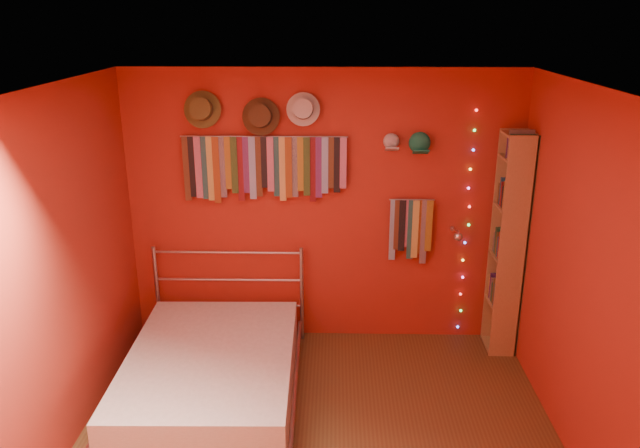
# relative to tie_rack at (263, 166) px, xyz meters

# --- Properties ---
(back_wall) EXTENTS (3.50, 0.02, 2.50)m
(back_wall) POSITION_rel_tie_rack_xyz_m (0.53, 0.07, -0.42)
(back_wall) COLOR #A31A1A
(back_wall) RESTS_ON ground
(right_wall) EXTENTS (0.02, 3.50, 2.50)m
(right_wall) POSITION_rel_tie_rack_xyz_m (2.28, -1.68, -0.42)
(right_wall) COLOR #A31A1A
(right_wall) RESTS_ON ground
(left_wall) EXTENTS (0.02, 3.50, 2.50)m
(left_wall) POSITION_rel_tie_rack_xyz_m (-1.22, -1.68, -0.42)
(left_wall) COLOR #A31A1A
(left_wall) RESTS_ON ground
(ceiling) EXTENTS (3.50, 3.50, 0.02)m
(ceiling) POSITION_rel_tie_rack_xyz_m (0.53, -1.68, 0.83)
(ceiling) COLOR white
(ceiling) RESTS_ON back_wall
(tie_rack) EXTENTS (1.45, 0.03, 0.60)m
(tie_rack) POSITION_rel_tie_rack_xyz_m (0.00, 0.00, 0.00)
(tie_rack) COLOR #A8A8AD
(tie_rack) RESTS_ON back_wall
(small_tie_rack) EXTENTS (0.40, 0.03, 0.61)m
(small_tie_rack) POSITION_rel_tie_rack_xyz_m (1.31, -0.00, -0.55)
(small_tie_rack) COLOR #A8A8AD
(small_tie_rack) RESTS_ON back_wall
(fedora_olive) EXTENTS (0.32, 0.17, 0.31)m
(fedora_olive) POSITION_rel_tie_rack_xyz_m (-0.50, -0.03, 0.49)
(fedora_olive) COLOR brown
(fedora_olive) RESTS_ON back_wall
(fedora_brown) EXTENTS (0.32, 0.17, 0.32)m
(fedora_brown) POSITION_rel_tie_rack_xyz_m (-0.00, -0.03, 0.44)
(fedora_brown) COLOR #4B321A
(fedora_brown) RESTS_ON back_wall
(fedora_white) EXTENTS (0.28, 0.15, 0.28)m
(fedora_white) POSITION_rel_tie_rack_xyz_m (0.36, -0.03, 0.50)
(fedora_white) COLOR beige
(fedora_white) RESTS_ON back_wall
(cap_white) EXTENTS (0.16, 0.20, 0.16)m
(cap_white) POSITION_rel_tie_rack_xyz_m (1.11, 0.01, 0.22)
(cap_white) COLOR beige
(cap_white) RESTS_ON back_wall
(cap_green) EXTENTS (0.18, 0.23, 0.18)m
(cap_green) POSITION_rel_tie_rack_xyz_m (1.35, 0.01, 0.20)
(cap_green) COLOR #1C7F5A
(cap_green) RESTS_ON back_wall
(fairy_lights) EXTENTS (0.05, 0.02, 2.07)m
(fairy_lights) POSITION_rel_tie_rack_xyz_m (1.81, 0.03, -0.54)
(fairy_lights) COLOR #FF3333
(fairy_lights) RESTS_ON back_wall
(reading_lamp) EXTENTS (0.08, 0.33, 0.10)m
(reading_lamp) POSITION_rel_tie_rack_xyz_m (1.69, -0.19, -0.56)
(reading_lamp) COLOR #A8A8AD
(reading_lamp) RESTS_ON back_wall
(bookshelf) EXTENTS (0.25, 0.34, 2.00)m
(bookshelf) POSITION_rel_tie_rack_xyz_m (2.18, -0.15, -0.65)
(bookshelf) COLOR #9D7447
(bookshelf) RESTS_ON ground
(bed) EXTENTS (1.41, 1.91, 0.91)m
(bed) POSITION_rel_tie_rack_xyz_m (-0.34, -0.99, -1.45)
(bed) COLOR #A8A8AD
(bed) RESTS_ON ground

